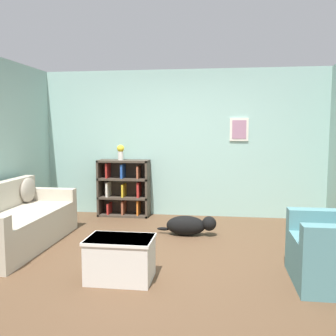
{
  "coord_description": "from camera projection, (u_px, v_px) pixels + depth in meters",
  "views": [
    {
      "loc": [
        0.67,
        -4.44,
        1.57
      ],
      "look_at": [
        0.0,
        0.4,
        1.05
      ],
      "focal_mm": 40.0,
      "sensor_mm": 36.0,
      "label": 1
    }
  ],
  "objects": [
    {
      "name": "vase",
      "position": [
        121.0,
        151.0,
        6.63
      ],
      "size": [
        0.13,
        0.13,
        0.27
      ],
      "color": "silver",
      "rests_on": "bookshelf"
    },
    {
      "name": "wall_back",
      "position": [
        182.0,
        143.0,
        6.71
      ],
      "size": [
        5.6,
        0.13,
        2.6
      ],
      "color": "#93BCB2",
      "rests_on": "ground_plane"
    },
    {
      "name": "bookshelf",
      "position": [
        124.0,
        188.0,
        6.72
      ],
      "size": [
        0.91,
        0.34,
        1.01
      ],
      "color": "#42382D",
      "rests_on": "ground_plane"
    },
    {
      "name": "ground_plane",
      "position": [
        164.0,
        256.0,
        4.63
      ],
      "size": [
        14.0,
        14.0,
        0.0
      ],
      "primitive_type": "plane",
      "color": "brown"
    },
    {
      "name": "dog",
      "position": [
        190.0,
        225.0,
        5.49
      ],
      "size": [
        0.88,
        0.26,
        0.29
      ],
      "color": "black",
      "rests_on": "ground_plane"
    },
    {
      "name": "couch",
      "position": [
        15.0,
        223.0,
        4.98
      ],
      "size": [
        0.85,
        2.01,
        0.83
      ],
      "color": "#B7AD99",
      "rests_on": "ground_plane"
    },
    {
      "name": "coffee_table",
      "position": [
        120.0,
        258.0,
        3.86
      ],
      "size": [
        0.69,
        0.47,
        0.45
      ],
      "color": "silver",
      "rests_on": "ground_plane"
    }
  ]
}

